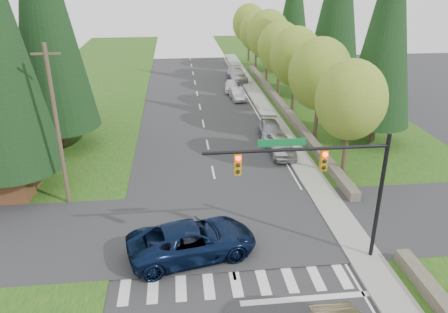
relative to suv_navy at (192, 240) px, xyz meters
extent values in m
cube|color=#144412|center=(14.93, 14.38, -0.89)|extent=(14.00, 110.00, 0.06)
cube|color=#144412|center=(-11.07, 14.38, -0.89)|extent=(14.00, 110.00, 0.06)
cube|color=#28282B|center=(1.93, 2.38, -0.92)|extent=(120.00, 8.00, 0.10)
cube|color=gray|center=(8.83, 16.38, -0.85)|extent=(1.80, 80.00, 0.13)
cube|color=gray|center=(7.98, 16.38, -0.85)|extent=(0.20, 80.00, 0.13)
cube|color=#4C4438|center=(10.53, 24.38, -0.57)|extent=(0.70, 40.00, 0.70)
cylinder|color=black|center=(9.13, -1.12, 2.48)|extent=(0.20, 0.20, 6.80)
cylinder|color=black|center=(4.83, -1.12, 5.28)|extent=(8.60, 0.16, 0.16)
cube|color=#0C662D|center=(4.13, -1.07, 5.63)|extent=(2.20, 0.04, 0.35)
cube|color=#BF8C0C|center=(6.13, -1.12, 4.68)|extent=(0.32, 0.24, 1.00)
sphere|color=#FF0C05|center=(6.13, -1.26, 5.03)|extent=(0.22, 0.22, 0.22)
cube|color=#BF8C0C|center=(2.13, -1.12, 4.68)|extent=(0.32, 0.24, 1.00)
sphere|color=#FF0C05|center=(2.13, -1.26, 5.03)|extent=(0.22, 0.22, 0.22)
cylinder|color=#473828|center=(-7.57, 6.38, 4.08)|extent=(0.24, 0.24, 10.00)
cube|color=#473828|center=(-7.57, 6.38, 8.48)|extent=(1.60, 0.10, 0.12)
cylinder|color=#38281C|center=(11.13, 8.38, 1.46)|extent=(0.32, 0.32, 4.76)
ellipsoid|color=olive|center=(11.13, 8.38, 4.69)|extent=(4.80, 4.80, 5.52)
cylinder|color=#38281C|center=(11.23, 15.38, 1.55)|extent=(0.32, 0.32, 4.93)
ellipsoid|color=olive|center=(11.23, 15.38, 4.89)|extent=(5.20, 5.20, 5.98)
cylinder|color=#38281C|center=(11.03, 22.38, 1.60)|extent=(0.32, 0.32, 5.04)
ellipsoid|color=olive|center=(11.03, 22.38, 5.02)|extent=(5.00, 5.00, 5.75)
cylinder|color=#38281C|center=(11.13, 29.38, 1.49)|extent=(0.32, 0.32, 4.82)
ellipsoid|color=olive|center=(11.13, 29.38, 4.76)|extent=(5.00, 5.00, 5.75)
cylinder|color=#38281C|center=(11.23, 36.38, 1.66)|extent=(0.32, 0.32, 5.15)
ellipsoid|color=olive|center=(11.23, 36.38, 5.16)|extent=(5.40, 5.40, 6.21)
cylinder|color=#38281C|center=(11.03, 43.38, 1.44)|extent=(0.32, 0.32, 4.70)
ellipsoid|color=olive|center=(11.03, 43.38, 4.63)|extent=(4.80, 4.80, 5.52)
cylinder|color=#38281C|center=(11.13, 50.38, 1.58)|extent=(0.32, 0.32, 4.98)
ellipsoid|color=olive|center=(11.13, 50.38, 4.96)|extent=(5.20, 5.20, 5.98)
cylinder|color=#38281C|center=(-11.07, 8.38, 0.08)|extent=(0.50, 0.50, 2.00)
cylinder|color=#38281C|center=(-10.07, 16.38, 0.08)|extent=(0.50, 0.50, 2.00)
cone|color=black|center=(-10.07, 16.38, 10.38)|extent=(6.46, 6.46, 19.00)
cylinder|color=#38281C|center=(-12.07, 22.38, 0.08)|extent=(0.50, 0.50, 2.00)
cone|color=black|center=(-12.07, 22.38, 9.38)|extent=(5.78, 5.78, 17.00)
cylinder|color=#38281C|center=(15.93, 14.38, 0.08)|extent=(0.50, 0.50, 2.00)
cone|color=black|center=(15.93, 14.38, 8.88)|extent=(5.44, 5.44, 16.00)
cylinder|color=#38281C|center=(16.93, 28.38, 0.08)|extent=(0.50, 0.50, 2.00)
cylinder|color=#38281C|center=(15.93, 42.38, 0.08)|extent=(0.50, 0.50, 2.00)
cone|color=black|center=(15.93, 42.38, 8.38)|extent=(5.10, 5.10, 15.00)
imported|color=#0A1634|center=(0.00, 0.00, 0.00)|extent=(7.11, 4.42, 1.83)
imported|color=silver|center=(7.53, 12.71, -0.12)|extent=(2.04, 4.72, 1.59)
imported|color=gray|center=(7.53, 16.38, -0.23)|extent=(2.38, 4.90, 1.37)
imported|color=#BCBCC1|center=(6.31, 28.84, -0.27)|extent=(1.62, 3.99, 1.29)
imported|color=white|center=(6.13, 32.44, -0.24)|extent=(2.00, 4.09, 1.34)
imported|color=#A9AAAE|center=(7.53, 37.79, -0.13)|extent=(2.47, 5.52, 1.57)
camera|label=1|loc=(-0.45, -18.87, 12.81)|focal=35.00mm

